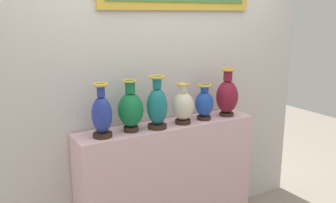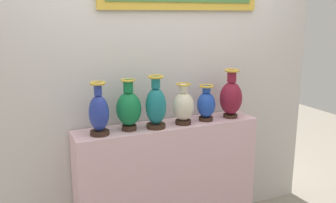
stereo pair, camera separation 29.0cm
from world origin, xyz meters
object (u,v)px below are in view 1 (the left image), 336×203
object	(u,v)px
vase_sapphire	(204,103)
vase_burgundy	(227,96)
vase_teal	(157,106)
vase_ivory	(183,106)
vase_emerald	(131,109)
vase_cobalt	(102,114)

from	to	relation	value
vase_sapphire	vase_burgundy	world-z (taller)	vase_burgundy
vase_teal	vase_burgundy	xyz separation A→B (m)	(0.69, 0.02, 0.00)
vase_sapphire	vase_teal	bearing A→B (deg)	-177.64
vase_ivory	vase_emerald	bearing A→B (deg)	176.96
vase_cobalt	vase_emerald	world-z (taller)	vase_cobalt
vase_burgundy	vase_teal	bearing A→B (deg)	-178.46
vase_emerald	vase_burgundy	size ratio (longest dim) A/B	0.95
vase_emerald	vase_sapphire	bearing A→B (deg)	-1.03
vase_emerald	vase_ivory	size ratio (longest dim) A/B	1.19
vase_burgundy	vase_ivory	bearing A→B (deg)	-178.52
vase_cobalt	vase_emerald	xyz separation A→B (m)	(0.23, 0.02, 0.00)
vase_cobalt	vase_burgundy	world-z (taller)	vase_burgundy
vase_cobalt	vase_teal	xyz separation A→B (m)	(0.44, -0.01, 0.01)
vase_cobalt	vase_ivory	distance (m)	0.68
vase_emerald	vase_teal	xyz separation A→B (m)	(0.21, -0.03, 0.01)
vase_ivory	vase_cobalt	bearing A→B (deg)	179.75
vase_cobalt	vase_burgundy	xyz separation A→B (m)	(1.14, 0.01, 0.01)
vase_emerald	vase_burgundy	xyz separation A→B (m)	(0.90, -0.01, 0.01)
vase_cobalt	vase_teal	distance (m)	0.44
vase_burgundy	vase_cobalt	bearing A→B (deg)	-179.55
vase_sapphire	vase_burgundy	xyz separation A→B (m)	(0.24, -0.00, 0.04)
vase_ivory	vase_burgundy	distance (m)	0.46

